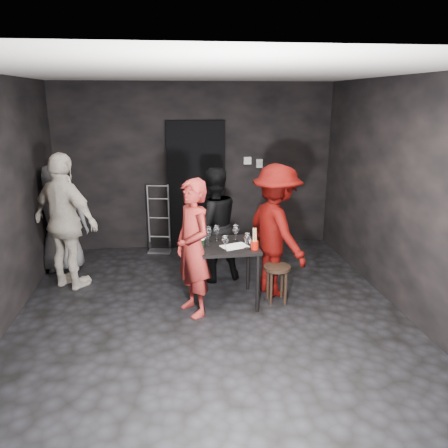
{
  "coord_description": "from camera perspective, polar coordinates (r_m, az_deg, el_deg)",
  "views": [
    {
      "loc": [
        -0.41,
        -4.65,
        2.45
      ],
      "look_at": [
        0.19,
        0.25,
        1.02
      ],
      "focal_mm": 35.0,
      "sensor_mm": 36.0,
      "label": 1
    }
  ],
  "objects": [
    {
      "name": "wine_glass_a",
      "position": [
        5.17,
        -2.25,
        -1.72
      ],
      "size": [
        0.11,
        0.11,
        0.22
      ],
      "primitive_type": null,
      "rotation": [
        0.0,
        0.0,
        -0.37
      ],
      "color": "white",
      "rests_on": "tasting_table"
    },
    {
      "name": "floor",
      "position": [
        5.27,
        -1.76,
        -11.52
      ],
      "size": [
        4.5,
        5.0,
        0.02
      ],
      "primitive_type": "cube",
      "color": "black",
      "rests_on": "ground"
    },
    {
      "name": "reserved_card",
      "position": [
        5.32,
        3.0,
        -1.91
      ],
      "size": [
        0.11,
        0.14,
        0.1
      ],
      "primitive_type": null,
      "rotation": [
        0.0,
        0.0,
        -0.3
      ],
      "color": "white",
      "rests_on": "tasting_table"
    },
    {
      "name": "man_maroon",
      "position": [
        5.49,
        6.86,
        0.12
      ],
      "size": [
        0.95,
        1.34,
        1.88
      ],
      "primitive_type": "imported",
      "rotation": [
        0.0,
        0.0,
        1.93
      ],
      "color": "#480503",
      "rests_on": "floor"
    },
    {
      "name": "wallbox_lower",
      "position": [
        7.32,
        4.62,
        7.91
      ],
      "size": [
        0.1,
        0.06,
        0.14
      ],
      "primitive_type": "cube",
      "color": "#B7B7B2",
      "rests_on": "wall_back"
    },
    {
      "name": "ceiling",
      "position": [
        4.67,
        -2.06,
        19.24
      ],
      "size": [
        4.5,
        5.0,
        0.02
      ],
      "primitive_type": "cube",
      "color": "silver",
      "rests_on": "ground"
    },
    {
      "name": "woman_black",
      "position": [
        5.92,
        -1.44,
        0.21
      ],
      "size": [
        0.88,
        0.63,
        1.64
      ],
      "primitive_type": "imported",
      "rotation": [
        0.0,
        0.0,
        3.41
      ],
      "color": "black",
      "rests_on": "floor"
    },
    {
      "name": "wine_glass_c",
      "position": [
        5.37,
        -0.97,
        -1.08
      ],
      "size": [
        0.1,
        0.1,
        0.21
      ],
      "primitive_type": null,
      "rotation": [
        0.0,
        0.0,
        -0.28
      ],
      "color": "white",
      "rests_on": "tasting_table"
    },
    {
      "name": "bystander_cream",
      "position": [
        5.96,
        -20.12,
        1.87
      ],
      "size": [
        1.38,
        1.22,
        2.15
      ],
      "primitive_type": "imported",
      "rotation": [
        0.0,
        0.0,
        2.53
      ],
      "color": "beige",
      "rests_on": "floor"
    },
    {
      "name": "hand_truck",
      "position": [
        7.29,
        -8.41,
        -1.89
      ],
      "size": [
        0.37,
        0.32,
        1.1
      ],
      "rotation": [
        0.0,
        0.0,
        -0.19
      ],
      "color": "#B2B2B7",
      "rests_on": "floor"
    },
    {
      "name": "wine_glass_d",
      "position": [
        5.03,
        0.18,
        -2.39
      ],
      "size": [
        0.1,
        0.1,
        0.2
      ],
      "primitive_type": null,
      "rotation": [
        0.0,
        0.0,
        0.36
      ],
      "color": "white",
      "rests_on": "tasting_table"
    },
    {
      "name": "wine_bottle",
      "position": [
        5.17,
        -2.96,
        -1.69
      ],
      "size": [
        0.07,
        0.07,
        0.3
      ],
      "rotation": [
        0.0,
        0.0,
        0.04
      ],
      "color": "black",
      "rests_on": "tasting_table"
    },
    {
      "name": "tasting_table",
      "position": [
        5.3,
        0.4,
        -3.66
      ],
      "size": [
        0.72,
        0.72,
        0.75
      ],
      "rotation": [
        0.0,
        0.0,
        0.02
      ],
      "color": "black",
      "rests_on": "floor"
    },
    {
      "name": "stool",
      "position": [
        5.43,
        6.94,
        -6.47
      ],
      "size": [
        0.33,
        0.33,
        0.47
      ],
      "rotation": [
        0.0,
        0.0,
        0.09
      ],
      "color": "black",
      "rests_on": "floor"
    },
    {
      "name": "breadstick_cup",
      "position": [
        5.07,
        4.04,
        -1.98
      ],
      "size": [
        0.09,
        0.09,
        0.27
      ],
      "rotation": [
        0.0,
        0.0,
        -0.14
      ],
      "color": "#A51205",
      "rests_on": "tasting_table"
    },
    {
      "name": "bystander_grey",
      "position": [
        6.68,
        -20.74,
        1.11
      ],
      "size": [
        0.87,
        0.56,
        1.66
      ],
      "primitive_type": "imported",
      "rotation": [
        0.0,
        0.0,
        3.29
      ],
      "color": "slate",
      "rests_on": "floor"
    },
    {
      "name": "doorway",
      "position": [
        7.24,
        -3.63,
        5.02
      ],
      "size": [
        0.95,
        0.1,
        2.1
      ],
      "primitive_type": "cube",
      "color": "black",
      "rests_on": "ground"
    },
    {
      "name": "wall_back",
      "position": [
        7.24,
        -3.7,
        7.44
      ],
      "size": [
        4.5,
        0.04,
        2.7
      ],
      "primitive_type": "cube",
      "color": "black",
      "rests_on": "ground"
    },
    {
      "name": "server_red",
      "position": [
        4.97,
        -4.07,
        -2.58
      ],
      "size": [
        0.64,
        0.74,
        1.71
      ],
      "primitive_type": "imported",
      "rotation": [
        0.0,
        0.0,
        -1.13
      ],
      "color": "maroon",
      "rests_on": "floor"
    },
    {
      "name": "wine_glass_b",
      "position": [
        5.33,
        -2.02,
        -1.25
      ],
      "size": [
        0.1,
        0.1,
        0.21
      ],
      "primitive_type": null,
      "rotation": [
        0.0,
        0.0,
        0.32
      ],
      "color": "white",
      "rests_on": "tasting_table"
    },
    {
      "name": "wine_glass_f",
      "position": [
        5.35,
        1.53,
        -1.11
      ],
      "size": [
        0.11,
        0.11,
        0.22
      ],
      "primitive_type": null,
      "rotation": [
        0.0,
        0.0,
        -0.32
      ],
      "color": "white",
      "rests_on": "tasting_table"
    },
    {
      "name": "wall_right",
      "position": [
        5.47,
        22.34,
        3.36
      ],
      "size": [
        0.04,
        5.0,
        2.7
      ],
      "primitive_type": "cube",
      "color": "black",
      "rests_on": "ground"
    },
    {
      "name": "wine_glass_e",
      "position": [
        5.1,
        3.03,
        -2.08
      ],
      "size": [
        0.09,
        0.09,
        0.21
      ],
      "primitive_type": null,
      "rotation": [
        0.0,
        0.0,
        -0.11
      ],
      "color": "white",
      "rests_on": "tasting_table"
    },
    {
      "name": "wall_front",
      "position": [
        2.45,
        3.48,
        -10.59
      ],
      "size": [
        4.5,
        0.04,
        2.7
      ],
      "primitive_type": "cube",
      "color": "black",
      "rests_on": "ground"
    },
    {
      "name": "tasting_mat",
      "position": [
        5.19,
        1.39,
        -2.93
      ],
      "size": [
        0.36,
        0.3,
        0.0
      ],
      "primitive_type": "cube",
      "rotation": [
        0.0,
        0.0,
        0.35
      ],
      "color": "white",
      "rests_on": "tasting_table"
    },
    {
      "name": "wallbox_upper",
      "position": [
        7.28,
        3.07,
        8.28
      ],
      "size": [
        0.12,
        0.06,
        0.12
      ],
      "primitive_type": "cube",
      "color": "#B7B7B2",
      "rests_on": "wall_back"
    }
  ]
}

